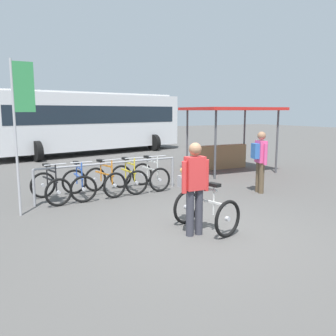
% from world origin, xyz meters
% --- Properties ---
extents(ground_plane, '(80.00, 80.00, 0.00)m').
position_xyz_m(ground_plane, '(0.00, 0.00, 0.00)').
color(ground_plane, '#514F4C').
extents(bike_rack_rail, '(3.90, 0.32, 0.88)m').
position_xyz_m(bike_rack_rail, '(-0.31, 3.53, 0.68)').
color(bike_rack_rail, '#99999E').
rests_on(bike_rack_rail, ground).
extents(racked_bike_black, '(0.82, 1.18, 0.97)m').
position_xyz_m(racked_bike_black, '(-1.82, 3.61, 0.37)').
color(racked_bike_black, black).
rests_on(racked_bike_black, ground).
extents(racked_bike_blue, '(0.71, 1.13, 0.97)m').
position_xyz_m(racked_bike_blue, '(-1.12, 3.66, 0.37)').
color(racked_bike_blue, black).
rests_on(racked_bike_blue, ground).
extents(racked_bike_orange, '(0.84, 1.19, 0.97)m').
position_xyz_m(racked_bike_orange, '(-0.42, 3.71, 0.37)').
color(racked_bike_orange, black).
rests_on(racked_bike_orange, ground).
extents(racked_bike_yellow, '(0.68, 1.12, 0.97)m').
position_xyz_m(racked_bike_yellow, '(0.28, 3.75, 0.37)').
color(racked_bike_yellow, black).
rests_on(racked_bike_yellow, ground).
extents(racked_bike_white, '(0.70, 1.13, 0.97)m').
position_xyz_m(racked_bike_white, '(0.97, 3.80, 0.37)').
color(racked_bike_white, black).
rests_on(racked_bike_white, ground).
extents(featured_bicycle, '(0.87, 1.25, 1.09)m').
position_xyz_m(featured_bicycle, '(0.20, 0.22, 0.49)').
color(featured_bicycle, black).
rests_on(featured_bicycle, ground).
extents(person_with_featured_bike, '(0.53, 0.22, 1.64)m').
position_xyz_m(person_with_featured_bike, '(-0.11, -0.03, 0.91)').
color(person_with_featured_bike, '#383842').
rests_on(person_with_featured_bike, ground).
extents(pedestrian_with_backpack, '(0.40, 0.51, 1.64)m').
position_xyz_m(pedestrian_with_backpack, '(3.25, 1.87, 0.94)').
color(pedestrian_with_backpack, brown).
rests_on(pedestrian_with_backpack, ground).
extents(bus_distant, '(10.30, 4.66, 3.08)m').
position_xyz_m(bus_distant, '(2.09, 12.93, 1.74)').
color(bus_distant, silver).
rests_on(bus_distant, ground).
extents(market_stall, '(3.21, 2.46, 2.30)m').
position_xyz_m(market_stall, '(4.76, 5.17, 1.39)').
color(market_stall, '#4C4C51').
rests_on(market_stall, ground).
extents(banner_flag, '(0.45, 0.05, 3.20)m').
position_xyz_m(banner_flag, '(-2.48, 2.77, 2.23)').
color(banner_flag, '#B2B2B7').
rests_on(banner_flag, ground).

